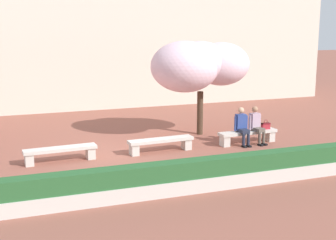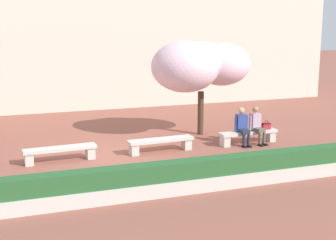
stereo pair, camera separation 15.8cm
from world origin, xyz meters
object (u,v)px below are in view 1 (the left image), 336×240
at_px(stone_bench_near_west, 60,152).
at_px(cherry_tree_main, 199,65).
at_px(person_seated_left, 242,125).
at_px(handbag, 266,126).
at_px(person_seated_right, 256,124).
at_px(stone_bench_near_east, 248,135).
at_px(stone_bench_center, 161,143).

distance_m(stone_bench_near_west, cherry_tree_main, 6.03).
height_order(person_seated_left, handbag, person_seated_left).
relative_size(person_seated_right, handbag, 3.81).
xyz_separation_m(stone_bench_near_east, person_seated_right, (0.28, -0.05, 0.38)).
bearing_deg(stone_bench_near_east, cherry_tree_main, 122.62).
bearing_deg(person_seated_left, handbag, 4.70).
relative_size(stone_bench_center, person_seated_left, 1.70).
xyz_separation_m(stone_bench_near_west, handbag, (7.13, 0.03, 0.27)).
distance_m(person_seated_right, cherry_tree_main, 2.97).
height_order(stone_bench_near_east, handbag, handbag).
distance_m(stone_bench_center, stone_bench_near_east, 3.20).
height_order(stone_bench_near_west, person_seated_left, person_seated_left).
xyz_separation_m(person_seated_left, cherry_tree_main, (-0.83, 1.78, 1.93)).
xyz_separation_m(person_seated_left, handbag, (1.00, 0.08, -0.12)).
xyz_separation_m(person_seated_right, cherry_tree_main, (-1.39, 1.78, 1.93)).
xyz_separation_m(stone_bench_near_west, person_seated_left, (6.13, -0.05, 0.38)).
distance_m(stone_bench_near_west, stone_bench_center, 3.20).
height_order(stone_bench_near_west, stone_bench_center, same).
xyz_separation_m(handbag, cherry_tree_main, (-1.83, 1.70, 2.05)).
xyz_separation_m(stone_bench_near_east, handbag, (0.72, 0.03, 0.27)).
xyz_separation_m(stone_bench_center, stone_bench_near_east, (3.20, 0.00, 0.00)).
bearing_deg(stone_bench_center, stone_bench_near_west, 180.00).
bearing_deg(handbag, person_seated_left, -175.30).
bearing_deg(handbag, cherry_tree_main, 137.12).
distance_m(handbag, cherry_tree_main, 3.23).
xyz_separation_m(person_seated_right, handbag, (0.44, 0.08, -0.12)).
relative_size(stone_bench_near_west, handbag, 6.47).
bearing_deg(stone_bench_near_east, person_seated_right, -10.46).
bearing_deg(person_seated_right, stone_bench_near_east, 169.54).
relative_size(stone_bench_near_west, person_seated_left, 1.70).
relative_size(person_seated_left, person_seated_right, 1.00).
relative_size(stone_bench_center, stone_bench_near_east, 1.00).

